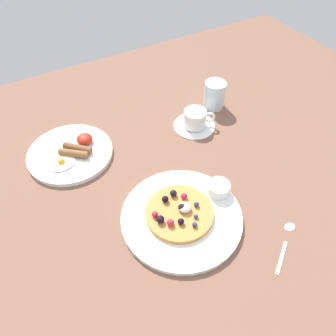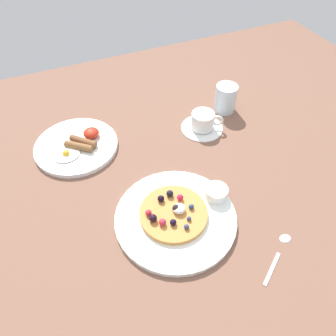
% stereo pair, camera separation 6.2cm
% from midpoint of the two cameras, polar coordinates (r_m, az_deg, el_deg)
% --- Properties ---
extents(ground_plane, '(2.01, 1.36, 0.03)m').
position_cam_midpoint_polar(ground_plane, '(0.87, -5.34, -3.58)').
color(ground_plane, brown).
extents(pancake_plate, '(0.29, 0.29, 0.01)m').
position_cam_midpoint_polar(pancake_plate, '(0.78, 0.13, -8.79)').
color(pancake_plate, white).
rests_on(pancake_plate, ground_plane).
extents(pancake_with_berries, '(0.16, 0.16, 0.03)m').
position_cam_midpoint_polar(pancake_with_berries, '(0.77, -0.35, -7.95)').
color(pancake_with_berries, '#CF8941').
rests_on(pancake_with_berries, pancake_plate).
extents(syrup_ramekin, '(0.06, 0.06, 0.03)m').
position_cam_midpoint_polar(syrup_ramekin, '(0.81, 6.82, -3.67)').
color(syrup_ramekin, white).
rests_on(syrup_ramekin, pancake_plate).
extents(breakfast_plate, '(0.24, 0.24, 0.01)m').
position_cam_midpoint_polar(breakfast_plate, '(0.97, -18.72, 2.41)').
color(breakfast_plate, white).
rests_on(breakfast_plate, ground_plane).
extents(fried_breakfast, '(0.15, 0.11, 0.03)m').
position_cam_midpoint_polar(fried_breakfast, '(0.95, -17.95, 3.12)').
color(fried_breakfast, brown).
rests_on(fried_breakfast, breakfast_plate).
extents(coffee_saucer, '(0.13, 0.13, 0.01)m').
position_cam_midpoint_polar(coffee_saucer, '(1.02, 2.94, 7.51)').
color(coffee_saucer, white).
rests_on(coffee_saucer, ground_plane).
extents(coffee_cup, '(0.09, 0.07, 0.05)m').
position_cam_midpoint_polar(coffee_cup, '(1.00, 3.11, 8.81)').
color(coffee_cup, white).
rests_on(coffee_cup, coffee_saucer).
extents(teaspoon, '(0.13, 0.09, 0.01)m').
position_cam_midpoint_polar(teaspoon, '(0.80, 18.33, -11.66)').
color(teaspoon, silver).
rests_on(teaspoon, ground_plane).
extents(water_glass, '(0.07, 0.07, 0.09)m').
position_cam_midpoint_polar(water_glass, '(1.08, 6.58, 12.73)').
color(water_glass, silver).
rests_on(water_glass, ground_plane).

